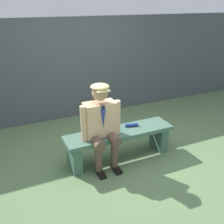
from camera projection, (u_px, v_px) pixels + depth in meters
The scene contains 5 objects.
ground_plane at pixel (119, 157), 4.32m from camera, with size 30.00×30.00×0.00m, color #57744A.
bench at pixel (119, 139), 4.18m from camera, with size 1.76×0.44×0.49m.
seated_man at pixel (101, 122), 3.86m from camera, with size 0.63×0.55×1.31m.
rolled_magazine at pixel (132, 125), 4.26m from camera, with size 0.05×0.05×0.21m, color navy.
stadium_wall at pixel (78, 68), 5.61m from camera, with size 12.00×0.24×2.10m, color #43494E.
Camera 1 is at (1.64, 3.29, 2.39)m, focal length 42.06 mm.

